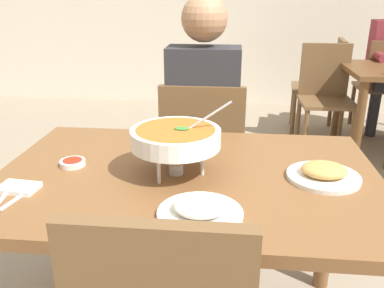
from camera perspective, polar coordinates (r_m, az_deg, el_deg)
name	(u,v)px	position (r m, az deg, el deg)	size (l,w,h in m)	color
dining_table_main	(188,200)	(1.45, -0.61, -7.83)	(1.31, 0.88, 0.74)	brown
chair_diner_main	(203,154)	(2.15, 1.55, -1.47)	(0.44, 0.44, 0.90)	brown
diner_main	(204,110)	(2.11, 1.68, 4.82)	(0.40, 0.45, 1.31)	#2D2D38
curry_bowl	(176,138)	(1.35, -2.30, 0.82)	(0.33, 0.30, 0.26)	silver
rice_plate	(200,210)	(1.14, 1.14, -9.20)	(0.24, 0.24, 0.06)	white
appetizer_plate	(324,173)	(1.42, 17.96, -3.90)	(0.24, 0.24, 0.06)	white
sauce_dish	(73,163)	(1.51, -16.38, -2.52)	(0.09, 0.09, 0.02)	white
napkin_folded	(18,188)	(1.39, -23.15, -5.66)	(0.12, 0.08, 0.02)	white
fork_utensil	(4,196)	(1.37, -24.84, -6.64)	(0.01, 0.17, 0.01)	silver
spoon_utensil	(20,197)	(1.34, -22.98, -6.84)	(0.01, 0.17, 0.01)	silver
chair_bg_right	(325,91)	(3.71, 18.18, 7.07)	(0.45, 0.45, 0.90)	brown
chair_bg_window	(326,81)	(4.14, 18.27, 8.41)	(0.49, 0.49, 0.90)	brown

